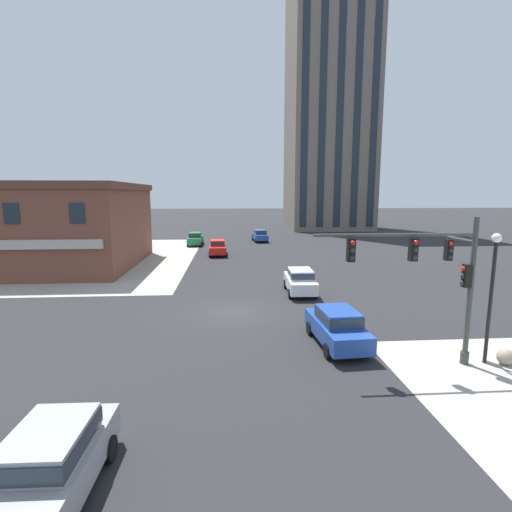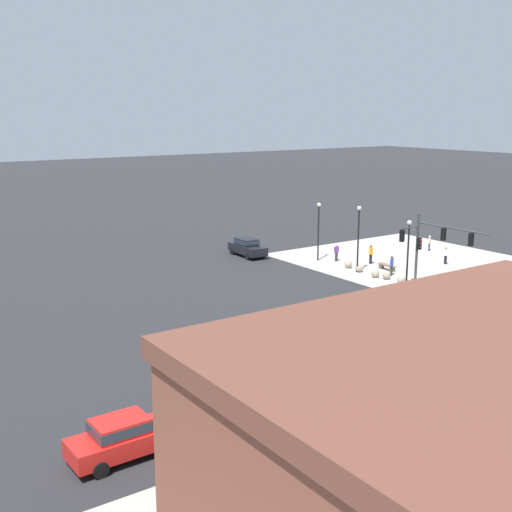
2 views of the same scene
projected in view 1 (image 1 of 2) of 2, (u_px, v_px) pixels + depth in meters
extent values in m
plane|color=#262628|center=(233.00, 312.00, 22.18)|extent=(320.00, 320.00, 0.00)
cube|color=#A8A399|center=(40.00, 259.00, 40.51)|extent=(32.00, 32.00, 0.02)
cylinder|color=#383D38|center=(464.00, 358.00, 15.39)|extent=(0.32, 0.32, 0.50)
cylinder|color=#383D38|center=(470.00, 292.00, 14.97)|extent=(0.20, 0.20, 5.84)
cylinder|color=#383D38|center=(396.00, 235.00, 14.39)|extent=(6.22, 0.12, 0.12)
cylinder|color=#383D38|center=(461.00, 239.00, 15.54)|extent=(0.11, 1.80, 0.11)
cube|color=black|center=(413.00, 249.00, 14.53)|extent=(0.28, 0.28, 0.90)
sphere|color=red|center=(416.00, 242.00, 14.33)|extent=(0.18, 0.18, 0.18)
sphere|color=#282828|center=(415.00, 250.00, 14.37)|extent=(0.18, 0.18, 0.18)
sphere|color=#282828|center=(415.00, 257.00, 14.42)|extent=(0.18, 0.18, 0.18)
cube|color=black|center=(351.00, 250.00, 14.37)|extent=(0.28, 0.28, 0.90)
sphere|color=red|center=(353.00, 243.00, 14.16)|extent=(0.18, 0.18, 0.18)
sphere|color=#282828|center=(352.00, 250.00, 14.21)|extent=(0.18, 0.18, 0.18)
sphere|color=#282828|center=(352.00, 258.00, 14.25)|extent=(0.18, 0.18, 0.18)
cube|color=black|center=(467.00, 276.00, 14.85)|extent=(0.28, 0.28, 0.90)
sphere|color=red|center=(463.00, 269.00, 14.79)|extent=(0.18, 0.18, 0.18)
sphere|color=#282828|center=(463.00, 276.00, 14.83)|extent=(0.18, 0.18, 0.18)
sphere|color=#282828|center=(462.00, 283.00, 14.88)|extent=(0.18, 0.18, 0.18)
cube|color=black|center=(449.00, 250.00, 16.41)|extent=(0.28, 0.28, 0.90)
sphere|color=red|center=(451.00, 244.00, 16.21)|extent=(0.18, 0.18, 0.18)
sphere|color=#282828|center=(451.00, 251.00, 16.26)|extent=(0.18, 0.18, 0.18)
sphere|color=#282828|center=(450.00, 257.00, 16.30)|extent=(0.18, 0.18, 0.18)
sphere|color=gray|center=(506.00, 357.00, 15.29)|extent=(0.65, 0.65, 0.65)
cylinder|color=black|center=(490.00, 304.00, 15.11)|extent=(0.14, 0.14, 4.86)
sphere|color=white|center=(497.00, 238.00, 14.70)|extent=(0.36, 0.36, 0.36)
cube|color=silver|center=(300.00, 283.00, 26.29)|extent=(1.92, 4.46, 0.76)
cube|color=silver|center=(301.00, 274.00, 26.03)|extent=(1.57, 2.16, 0.60)
cube|color=#232D38|center=(301.00, 274.00, 26.03)|extent=(1.61, 2.25, 0.40)
cylinder|color=black|center=(286.00, 284.00, 27.67)|extent=(0.24, 0.65, 0.64)
cylinder|color=black|center=(309.00, 284.00, 27.72)|extent=(0.24, 0.65, 0.64)
cylinder|color=black|center=(290.00, 294.00, 24.97)|extent=(0.24, 0.65, 0.64)
cylinder|color=black|center=(316.00, 293.00, 25.03)|extent=(0.24, 0.65, 0.64)
cube|color=#23479E|center=(260.00, 237.00, 54.92)|extent=(2.11, 4.53, 0.76)
cube|color=#23479E|center=(260.00, 232.00, 54.67)|extent=(1.66, 2.23, 0.60)
cube|color=#232D38|center=(260.00, 232.00, 54.67)|extent=(1.70, 2.32, 0.40)
cylinder|color=black|center=(253.00, 238.00, 56.19)|extent=(0.27, 0.66, 0.64)
cylinder|color=black|center=(264.00, 238.00, 56.44)|extent=(0.27, 0.66, 0.64)
cylinder|color=black|center=(255.00, 240.00, 53.53)|extent=(0.27, 0.66, 0.64)
cylinder|color=black|center=(267.00, 240.00, 53.77)|extent=(0.27, 0.66, 0.64)
cube|color=red|center=(218.00, 249.00, 42.63)|extent=(1.86, 4.44, 0.76)
cube|color=red|center=(218.00, 243.00, 42.67)|extent=(1.54, 2.14, 0.60)
cube|color=#232D38|center=(218.00, 243.00, 42.67)|extent=(1.58, 2.23, 0.40)
cylinder|color=black|center=(225.00, 254.00, 41.42)|extent=(0.23, 0.64, 0.64)
cylinder|color=black|center=(210.00, 254.00, 41.27)|extent=(0.23, 0.64, 0.64)
cylinder|color=black|center=(225.00, 250.00, 44.10)|extent=(0.23, 0.64, 0.64)
cylinder|color=black|center=(210.00, 251.00, 43.95)|extent=(0.23, 0.64, 0.64)
cube|color=#23479E|center=(337.00, 330.00, 17.25)|extent=(2.04, 4.50, 0.76)
cube|color=#23479E|center=(338.00, 316.00, 16.99)|extent=(1.63, 2.20, 0.60)
cube|color=#232D38|center=(338.00, 316.00, 16.99)|extent=(1.67, 2.29, 0.40)
cylinder|color=black|center=(310.00, 328.00, 18.53)|extent=(0.26, 0.65, 0.64)
cylinder|color=black|center=(343.00, 327.00, 18.75)|extent=(0.26, 0.65, 0.64)
cylinder|color=black|center=(328.00, 351.00, 15.86)|extent=(0.26, 0.65, 0.64)
cylinder|color=black|center=(367.00, 349.00, 16.08)|extent=(0.26, 0.65, 0.64)
cube|color=#1E6B3D|center=(195.00, 240.00, 50.87)|extent=(1.83, 4.43, 0.76)
cube|color=#1E6B3D|center=(195.00, 235.00, 50.91)|extent=(1.53, 2.13, 0.60)
cube|color=#232D38|center=(195.00, 235.00, 50.91)|extent=(1.56, 2.22, 0.40)
cylinder|color=black|center=(201.00, 244.00, 49.63)|extent=(0.23, 0.64, 0.64)
cylinder|color=black|center=(188.00, 244.00, 49.54)|extent=(0.23, 0.64, 0.64)
cylinder|color=black|center=(203.00, 242.00, 52.32)|extent=(0.23, 0.64, 0.64)
cylinder|color=black|center=(190.00, 242.00, 52.23)|extent=(0.23, 0.64, 0.64)
cube|color=#99999E|center=(49.00, 475.00, 8.33)|extent=(1.84, 4.43, 0.76)
cube|color=#99999E|center=(49.00, 442.00, 8.37)|extent=(1.54, 2.14, 0.60)
cube|color=#232D38|center=(49.00, 442.00, 8.37)|extent=(1.57, 2.23, 0.40)
cylinder|color=black|center=(110.00, 449.00, 9.78)|extent=(0.23, 0.64, 0.64)
cylinder|color=black|center=(42.00, 451.00, 9.70)|extent=(0.23, 0.64, 0.64)
cube|color=brown|center=(7.00, 229.00, 35.59)|extent=(23.26, 15.22, 7.06)
cube|color=brown|center=(2.00, 186.00, 34.98)|extent=(23.73, 15.52, 0.60)
cube|color=#1E2833|center=(11.00, 213.00, 28.09)|extent=(1.10, 0.08, 1.50)
cube|color=#1E2833|center=(77.00, 213.00, 28.41)|extent=(1.10, 0.08, 1.50)
cube|color=#70665B|center=(330.00, 107.00, 72.37)|extent=(15.11, 14.18, 45.42)
cube|color=#1E2833|center=(305.00, 98.00, 64.92)|extent=(1.20, 0.10, 43.60)
cube|color=#1E2833|center=(323.00, 98.00, 65.13)|extent=(1.20, 0.10, 43.60)
cube|color=#1E2833|center=(340.00, 98.00, 65.33)|extent=(1.20, 0.10, 43.60)
cube|color=#1E2833|center=(358.00, 98.00, 65.54)|extent=(1.20, 0.10, 43.60)
cube|color=#1E2833|center=(375.00, 99.00, 65.75)|extent=(1.20, 0.10, 43.60)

